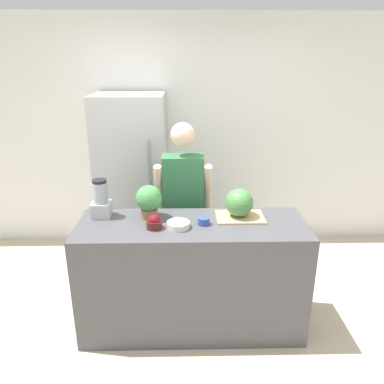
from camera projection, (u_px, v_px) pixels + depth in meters
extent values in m
plane|color=beige|center=(193.00, 350.00, 2.92)|extent=(14.00, 14.00, 0.00)
cube|color=white|center=(189.00, 135.00, 4.30)|extent=(8.00, 0.06, 2.60)
cube|color=#4C4C51|center=(192.00, 276.00, 3.05)|extent=(1.79, 0.62, 0.94)
cube|color=#B7B7BC|center=(133.00, 179.00, 4.08)|extent=(0.73, 0.66, 1.80)
cylinder|color=gray|center=(149.00, 172.00, 3.70)|extent=(0.02, 0.02, 0.63)
cube|color=#4C608C|center=(184.00, 250.00, 3.62)|extent=(0.28, 0.18, 0.78)
cube|color=#337247|center=(183.00, 185.00, 3.39)|extent=(0.37, 0.22, 0.55)
sphere|color=beige|center=(183.00, 135.00, 3.23)|extent=(0.21, 0.21, 0.21)
cylinder|color=beige|center=(159.00, 188.00, 3.35)|extent=(0.07, 0.23, 0.46)
cylinder|color=beige|center=(207.00, 187.00, 3.36)|extent=(0.07, 0.23, 0.46)
cube|color=tan|center=(240.00, 217.00, 2.99)|extent=(0.38, 0.27, 0.01)
sphere|color=#4C8C47|center=(239.00, 203.00, 2.96)|extent=(0.22, 0.22, 0.22)
cylinder|color=#511E19|center=(154.00, 224.00, 2.80)|extent=(0.12, 0.12, 0.06)
sphere|color=maroon|center=(154.00, 221.00, 2.79)|extent=(0.10, 0.10, 0.10)
cylinder|color=beige|center=(178.00, 225.00, 2.82)|extent=(0.17, 0.17, 0.05)
sphere|color=white|center=(178.00, 222.00, 2.81)|extent=(0.08, 0.08, 0.08)
cylinder|color=#334C9E|center=(204.00, 221.00, 2.87)|extent=(0.09, 0.09, 0.06)
cube|color=#B7B7BC|center=(102.00, 209.00, 3.00)|extent=(0.15, 0.15, 0.12)
cylinder|color=#99A3AD|center=(100.00, 193.00, 2.95)|extent=(0.12, 0.12, 0.17)
cylinder|color=black|center=(99.00, 181.00, 2.92)|extent=(0.11, 0.11, 0.02)
cylinder|color=#996647|center=(150.00, 213.00, 2.99)|extent=(0.13, 0.13, 0.08)
sphere|color=#478E4C|center=(149.00, 198.00, 2.94)|extent=(0.21, 0.21, 0.21)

